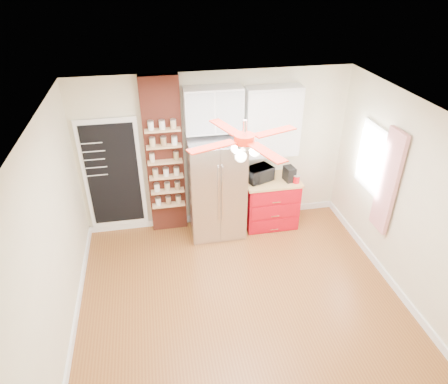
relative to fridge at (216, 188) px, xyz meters
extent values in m
plane|color=brown|center=(0.05, -1.63, -0.88)|extent=(4.50, 4.50, 0.00)
plane|color=white|center=(0.05, -1.63, 1.83)|extent=(4.50, 4.50, 0.00)
cube|color=beige|center=(0.05, 0.37, 0.48)|extent=(4.50, 0.02, 2.70)
cube|color=beige|center=(0.05, -3.63, 0.48)|extent=(4.50, 0.02, 2.70)
cube|color=beige|center=(-2.20, -1.63, 0.48)|extent=(0.02, 4.00, 2.70)
cube|color=beige|center=(2.30, -1.63, 0.48)|extent=(0.02, 4.00, 2.70)
cube|color=white|center=(-1.65, 0.34, 0.23)|extent=(0.95, 0.04, 1.95)
cube|color=black|center=(-1.65, 0.32, 0.23)|extent=(0.82, 0.02, 1.78)
cube|color=maroon|center=(-0.80, 0.29, 0.48)|extent=(0.60, 0.16, 2.70)
cube|color=silver|center=(0.00, 0.00, 0.00)|extent=(0.90, 0.70, 1.75)
cube|color=white|center=(0.00, 0.20, 1.27)|extent=(0.90, 0.35, 0.70)
cube|color=#B00715|center=(0.97, 0.05, -0.45)|extent=(0.90, 0.60, 0.86)
cube|color=tan|center=(0.97, 0.05, 0.01)|extent=(0.94, 0.64, 0.04)
cube|color=white|center=(0.97, 0.22, 1.00)|extent=(0.90, 0.30, 1.15)
cube|color=white|center=(2.28, -0.73, 0.68)|extent=(0.04, 0.75, 1.05)
cube|color=red|center=(2.23, -1.28, 0.57)|extent=(0.06, 0.40, 1.55)
cylinder|color=silver|center=(0.05, -1.63, 1.68)|extent=(0.05, 0.05, 0.20)
cylinder|color=#AE1D0A|center=(0.05, -1.63, 1.56)|extent=(0.24, 0.24, 0.10)
sphere|color=white|center=(0.05, -1.63, 1.40)|extent=(0.13, 0.13, 0.13)
imported|color=black|center=(0.74, 0.07, 0.15)|extent=(0.53, 0.45, 0.25)
cube|color=black|center=(1.24, -0.03, 0.15)|extent=(0.18, 0.24, 0.25)
cylinder|color=red|center=(1.34, -0.13, 0.09)|extent=(0.11, 0.11, 0.13)
cylinder|color=red|center=(1.28, 0.08, 0.10)|extent=(0.14, 0.14, 0.15)
cylinder|color=beige|center=(-1.00, 0.16, 0.57)|extent=(0.09, 0.09, 0.14)
cylinder|color=olive|center=(-0.62, 0.17, 0.56)|extent=(0.11, 0.11, 0.13)
camera|label=1|loc=(-0.95, -5.64, 3.32)|focal=32.00mm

